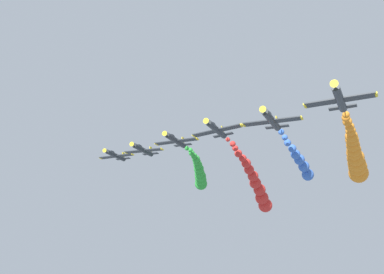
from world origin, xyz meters
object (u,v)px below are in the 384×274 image
at_px(airplane_left_inner, 271,120).
at_px(airplane_right_inner, 216,129).
at_px(airplane_lead, 339,98).
at_px(airplane_right_outer, 143,150).
at_px(airplane_trailing, 115,155).
at_px(airplane_left_outer, 175,140).

distance_m(airplane_left_inner, airplane_right_inner, 16.20).
xyz_separation_m(airplane_lead, airplane_left_inner, (11.37, -10.17, 1.32)).
height_order(airplane_right_inner, airplane_right_outer, airplane_right_outer).
distance_m(airplane_right_outer, airplane_trailing, 16.13).
bearing_deg(airplane_lead, airplane_left_outer, -39.94).
height_order(airplane_left_inner, airplane_trailing, airplane_trailing).
distance_m(airplane_lead, airplane_right_outer, 62.17).
xyz_separation_m(airplane_right_inner, airplane_trailing, (36.79, -28.55, 4.91)).
relative_size(airplane_left_inner, airplane_right_outer, 1.00).
bearing_deg(airplane_right_inner, airplane_trailing, -37.81).
height_order(airplane_right_inner, airplane_trailing, airplane_trailing).
bearing_deg(airplane_right_outer, airplane_lead, 140.89).
distance_m(airplane_left_outer, airplane_trailing, 30.89).
height_order(airplane_right_outer, airplane_trailing, airplane_trailing).
relative_size(airplane_lead, airplane_right_inner, 1.00).
xyz_separation_m(airplane_left_outer, airplane_right_outer, (11.85, -8.75, 1.14)).
bearing_deg(airplane_right_inner, airplane_left_outer, -39.13).
xyz_separation_m(airplane_left_inner, airplane_right_outer, (36.58, -28.81, 5.43)).
distance_m(airplane_lead, airplane_trailing, 78.29).
bearing_deg(airplane_trailing, airplane_left_inner, 141.90).
height_order(airplane_left_inner, airplane_right_inner, airplane_right_inner).
relative_size(airplane_lead, airplane_right_outer, 1.00).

